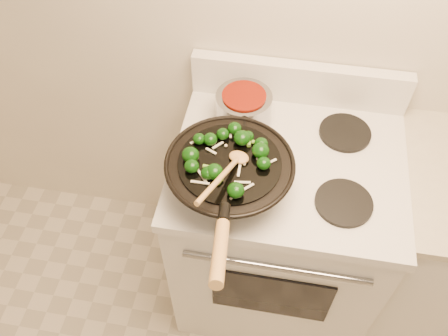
# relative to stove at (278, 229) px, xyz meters

# --- Properties ---
(stove) EXTENTS (0.78, 0.67, 1.08)m
(stove) POSITION_rel_stove_xyz_m (0.00, 0.00, 0.00)
(stove) COLOR white
(stove) RESTS_ON ground
(wok) EXTENTS (0.39, 0.65, 0.26)m
(wok) POSITION_rel_stove_xyz_m (-0.18, -0.16, 0.53)
(wok) COLOR black
(wok) RESTS_ON stove
(stirfry) EXTENTS (0.28, 0.28, 0.05)m
(stirfry) POSITION_rel_stove_xyz_m (-0.19, -0.14, 0.60)
(stirfry) COLOR black
(stirfry) RESTS_ON wok
(wooden_spoon) EXTENTS (0.12, 0.28, 0.10)m
(wooden_spoon) POSITION_rel_stove_xyz_m (-0.18, -0.21, 0.61)
(wooden_spoon) COLOR #BA8949
(wooden_spoon) RESTS_ON wok
(saucepan) EXTENTS (0.19, 0.31, 0.11)m
(saucepan) POSITION_rel_stove_xyz_m (-0.18, 0.14, 0.52)
(saucepan) COLOR gray
(saucepan) RESTS_ON stove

